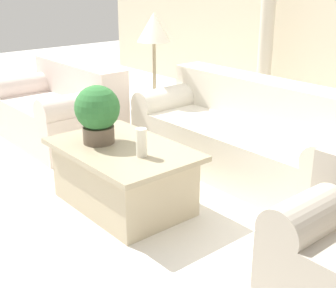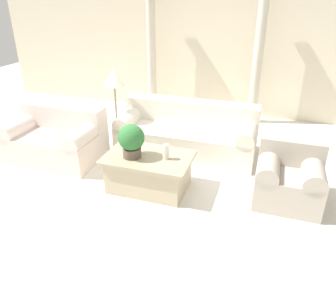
% 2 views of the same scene
% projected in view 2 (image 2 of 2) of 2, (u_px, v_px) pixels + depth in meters
% --- Properties ---
extents(ground_plane, '(16.00, 16.00, 0.00)m').
position_uv_depth(ground_plane, '(163.00, 172.00, 4.97)').
color(ground_plane, silver).
extents(wall_back, '(10.00, 0.06, 3.20)m').
position_uv_depth(wall_back, '(209.00, 38.00, 6.83)').
color(wall_back, beige).
rests_on(wall_back, ground_plane).
extents(sofa_long, '(2.27, 0.93, 0.82)m').
position_uv_depth(sofa_long, '(187.00, 133.00, 5.50)').
color(sofa_long, beige).
rests_on(sofa_long, ground_plane).
extents(loveseat, '(1.44, 0.93, 0.82)m').
position_uv_depth(loveseat, '(57.00, 138.00, 5.28)').
color(loveseat, beige).
rests_on(loveseat, ground_plane).
extents(coffee_table, '(1.16, 0.77, 0.49)m').
position_uv_depth(coffee_table, '(149.00, 172.00, 4.48)').
color(coffee_table, tan).
rests_on(coffee_table, ground_plane).
extents(potted_plant, '(0.35, 0.35, 0.45)m').
position_uv_depth(potted_plant, '(131.00, 140.00, 4.26)').
color(potted_plant, brown).
rests_on(potted_plant, coffee_table).
extents(pillar_candle, '(0.08, 0.08, 0.21)m').
position_uv_depth(pillar_candle, '(166.00, 152.00, 4.26)').
color(pillar_candle, silver).
rests_on(pillar_candle, coffee_table).
extents(floor_lamp, '(0.35, 0.35, 1.37)m').
position_uv_depth(floor_lamp, '(114.00, 81.00, 5.38)').
color(floor_lamp, gray).
rests_on(floor_lamp, ground_plane).
extents(column_left, '(0.26, 0.26, 2.65)m').
position_uv_depth(column_left, '(151.00, 50.00, 6.95)').
color(column_left, beige).
rests_on(column_left, ground_plane).
extents(column_right, '(0.26, 0.26, 2.65)m').
position_uv_depth(column_right, '(258.00, 56.00, 6.33)').
color(column_right, beige).
rests_on(column_right, ground_plane).
extents(armchair, '(0.81, 0.77, 0.79)m').
position_uv_depth(armchair, '(289.00, 176.00, 4.18)').
color(armchair, '#ADA393').
rests_on(armchair, ground_plane).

